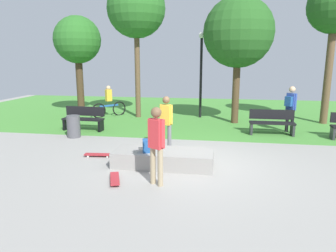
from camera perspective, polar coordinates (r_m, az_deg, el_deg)
name	(u,v)px	position (r m, az deg, el deg)	size (l,w,h in m)	color
ground_plane	(196,163)	(8.51, 5.04, -6.75)	(28.00, 28.00, 0.00)	gray
grass_lawn	(208,112)	(16.49, 7.22, 2.47)	(26.60, 11.57, 0.01)	#478C38
concrete_ledge	(163,158)	(8.23, -0.85, -5.88)	(2.58, 1.01, 0.41)	gray
backpack_on_ledge	(147,146)	(8.05, -3.90, -3.61)	(0.28, 0.20, 0.32)	#1E4C8C
skater_performing_trick	(156,140)	(6.79, -2.13, -2.56)	(0.38, 0.34, 1.75)	tan
skater_watching	(166,119)	(9.39, -0.33, 1.21)	(0.41, 0.30, 1.66)	slate
skateboard_by_ledge	(115,179)	(7.37, -9.65, -9.40)	(0.46, 0.82, 0.08)	#A5262D
skateboard_spare	(98,154)	(9.22, -12.53, -5.08)	(0.81, 0.27, 0.08)	#A5262D
park_bench_far_left	(84,118)	(12.67, -15.05, 1.42)	(1.62, 0.54, 0.91)	black
park_bench_near_lamppost	(272,122)	(12.12, 18.35, 0.74)	(1.61, 0.49, 0.91)	black
tree_young_birch	(136,9)	(15.08, -5.80, 20.40)	(2.64, 2.64, 6.28)	brown
tree_broad_elm	(238,33)	(13.79, 12.68, 16.19)	(2.91, 2.91, 5.27)	#4C3823
tree_slender_maple	(335,8)	(15.05, 28.10, 18.34)	(2.20, 2.20, 5.92)	brown
tree_tall_oak	(77,41)	(16.41, -16.13, 14.61)	(2.28, 2.28, 4.79)	#42301E
lamp_post	(201,66)	(14.82, 6.04, 10.75)	(0.28, 0.28, 3.92)	black
trash_bin	(74,126)	(11.63, -16.79, -0.07)	(0.47, 0.47, 0.78)	#4C4C51
pedestrian_with_backpack	(291,105)	(12.61, 21.39, 3.58)	(0.45, 0.45, 1.75)	black
cyclist_on_bicycle	(109,103)	(15.40, -10.68, 4.04)	(1.27, 1.39, 1.52)	black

